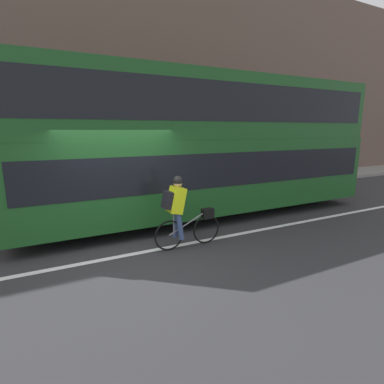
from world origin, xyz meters
TOP-DOWN VIEW (x-y plane):
  - ground_plane at (0.00, 0.00)m, footprint 80.00×80.00m
  - road_center_line at (0.00, 0.24)m, footprint 50.00×0.14m
  - sidewalk_curb at (0.00, 5.60)m, footprint 60.00×2.31m
  - building_facade at (0.00, 6.90)m, footprint 60.00×0.30m
  - bus at (2.83, 2.08)m, footprint 10.20×2.47m
  - cyclist_on_bike at (1.10, 0.10)m, footprint 1.55×0.32m
  - street_sign_post at (-2.10, 5.47)m, footprint 0.36×0.09m

SIDE VIEW (x-z plane):
  - ground_plane at x=0.00m, z-range 0.00..0.00m
  - road_center_line at x=0.00m, z-range 0.00..0.01m
  - sidewalk_curb at x=0.00m, z-range 0.00..0.15m
  - cyclist_on_bike at x=1.10m, z-range 0.07..1.65m
  - street_sign_post at x=-2.10m, z-range 0.29..2.54m
  - bus at x=2.83m, z-range 0.21..4.14m
  - building_facade at x=0.00m, z-range 0.00..9.49m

